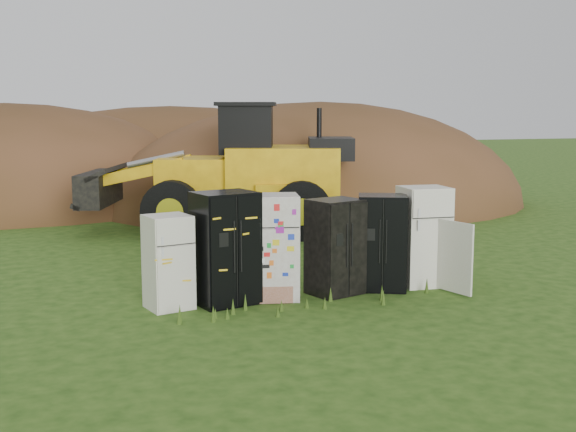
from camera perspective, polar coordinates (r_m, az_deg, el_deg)
name	(u,v)px	position (r m, az deg, el deg)	size (l,w,h in m)	color
ground	(308,295)	(13.15, 1.62, -6.27)	(120.00, 120.00, 0.00)	#234512
fridge_leftmost	(168,262)	(12.29, -9.44, -3.61)	(0.70, 0.67, 1.59)	silver
fridge_black_side	(225,248)	(12.45, -4.97, -2.54)	(1.01, 0.80, 1.94)	black
fridge_sticker	(274,247)	(12.74, -1.08, -2.45)	(0.83, 0.76, 1.86)	silver
fridge_dark_mid	(335,247)	(13.10, 3.74, -2.44)	(0.89, 0.72, 1.74)	black
fridge_black_right	(382,242)	(13.51, 7.44, -2.09)	(0.89, 0.74, 1.77)	black
fridge_open_door	(423,236)	(13.97, 10.65, -1.58)	(0.86, 0.79, 1.89)	silver
wheel_loader	(214,168)	(19.72, -5.85, 3.79)	(7.31, 2.96, 3.53)	yellow
dirt_mound_right	(320,206)	(25.30, 2.52, 0.79)	(14.95, 10.96, 7.24)	#483017
dirt_mound_left	(10,206)	(27.16, -21.09, 0.76)	(14.54, 10.91, 7.17)	#483017
dirt_mound_back	(172,191)	(30.30, -9.13, 1.94)	(17.91, 11.94, 7.01)	#483017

